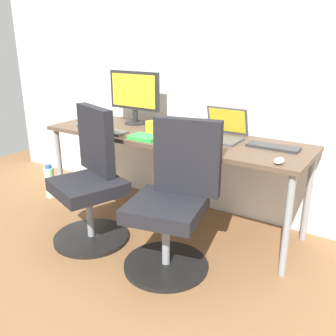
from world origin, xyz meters
The scene contains 16 objects.
ground_plane centered at (0.00, 0.00, 0.00)m, with size 5.28×5.28×0.00m, color brown.
back_wall centered at (0.00, 0.39, 1.30)m, with size 4.40×0.04×2.60m, color white.
desk centered at (0.00, 0.00, 0.65)m, with size 2.05×0.61×0.70m.
office_chair_left centered at (-0.35, -0.52, 0.42)m, with size 0.56×0.56×0.94m.
office_chair_right centered at (0.34, -0.52, 0.42)m, with size 0.54×0.54×0.94m.
water_bottle_on_floor centered at (-1.18, -0.21, 0.15)m, with size 0.09×0.09×0.31m.
desktop_monitor centered at (-0.47, 0.16, 0.95)m, with size 0.48×0.18×0.43m.
open_laptop centered at (0.36, 0.11, 0.76)m, with size 0.31×0.29×0.22m.
keyboard_by_monitor centered at (-0.47, -0.20, 0.71)m, with size 0.34×0.12×0.02m, color #515156.
keyboard_by_laptop centered at (0.75, 0.07, 0.71)m, with size 0.34×0.12×0.02m, color #2D2D2D.
mouse_by_monitor centered at (-0.79, -0.15, 0.72)m, with size 0.06×0.10×0.03m, color #515156.
mouse_by_laptop centered at (0.88, -0.22, 0.72)m, with size 0.06×0.10×0.03m, color silver.
coffee_mug centered at (-0.17, -0.04, 0.75)m, with size 0.08×0.08×0.09m, color yellow.
pen_cup centered at (0.14, 0.24, 0.76)m, with size 0.07×0.07×0.10m, color slate.
phone_near_laptop centered at (-0.10, 0.10, 0.71)m, with size 0.07×0.14×0.01m, color black.
notebook centered at (-0.10, -0.20, 0.72)m, with size 0.21×0.15×0.03m, color green.
Camera 1 is at (1.46, -2.31, 1.41)m, focal length 40.21 mm.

